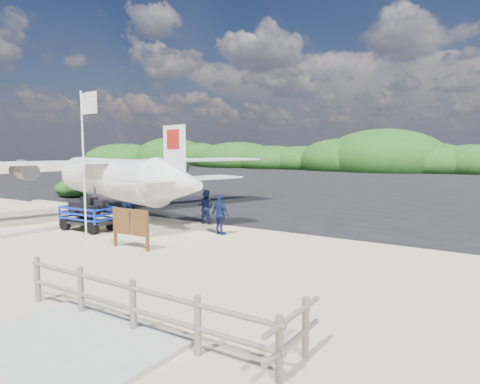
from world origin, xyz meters
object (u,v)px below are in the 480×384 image
(flagpole, at_px, (87,245))
(signboard, at_px, (131,249))
(crew_b, at_px, (206,207))
(crew_c, at_px, (220,215))
(baggage_cart, at_px, (88,230))
(crew_a, at_px, (128,198))

(flagpole, xyz_separation_m, signboard, (1.71, 0.48, 0.00))
(signboard, distance_m, crew_b, 5.33)
(crew_b, distance_m, crew_c, 2.60)
(flagpole, bearing_deg, crew_b, 81.29)
(baggage_cart, distance_m, flagpole, 2.84)
(baggage_cart, relative_size, flagpole, 0.45)
(flagpole, xyz_separation_m, crew_b, (0.87, 5.69, 0.77))
(baggage_cart, bearing_deg, crew_a, 109.68)
(crew_b, bearing_deg, baggage_cart, 45.30)
(signboard, height_order, crew_a, crew_a)
(crew_a, bearing_deg, signboard, 113.98)
(flagpole, distance_m, crew_c, 5.01)
(crew_c, bearing_deg, crew_a, 5.75)
(crew_a, bearing_deg, crew_c, 145.75)
(baggage_cart, bearing_deg, crew_b, 49.97)
(flagpole, height_order, crew_c, flagpole)
(baggage_cart, xyz_separation_m, crew_c, (5.09, 2.26, 0.80))
(crew_c, bearing_deg, signboard, 87.31)
(flagpole, bearing_deg, baggage_cart, 141.39)
(crew_a, relative_size, crew_b, 1.20)
(baggage_cart, xyz_separation_m, crew_b, (3.09, 3.92, 0.77))
(flagpole, relative_size, crew_b, 3.45)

